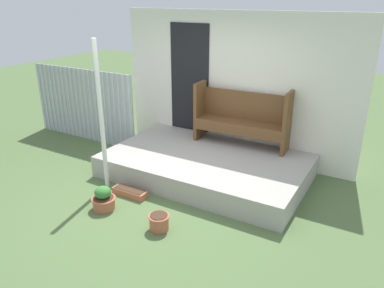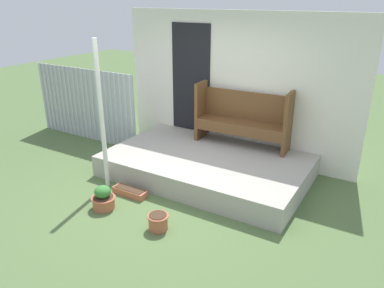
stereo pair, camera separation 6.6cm
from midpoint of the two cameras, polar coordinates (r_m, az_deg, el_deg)
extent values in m
plane|color=#516B3D|center=(5.68, -4.74, -8.18)|extent=(24.00, 24.00, 0.00)
cube|color=#A8A399|center=(6.25, 1.86, -3.28)|extent=(3.24, 1.99, 0.36)
cube|color=white|center=(6.76, 6.12, 8.61)|extent=(4.44, 0.06, 2.60)
cube|color=black|center=(7.11, -0.65, 9.94)|extent=(0.80, 0.02, 2.00)
cube|color=#ADB2B7|center=(8.03, -16.47, 5.78)|extent=(2.58, 0.02, 1.47)
cylinder|color=silver|center=(8.92, -22.12, 6.62)|extent=(0.04, 0.04, 1.47)
cylinder|color=silver|center=(8.83, -21.62, 6.54)|extent=(0.04, 0.04, 1.47)
cylinder|color=silver|center=(8.73, -21.10, 6.46)|extent=(0.04, 0.04, 1.47)
cylinder|color=silver|center=(8.64, -20.58, 6.38)|extent=(0.04, 0.04, 1.47)
cylinder|color=silver|center=(8.55, -20.04, 6.30)|extent=(0.04, 0.04, 1.47)
cylinder|color=silver|center=(8.46, -19.49, 6.21)|extent=(0.04, 0.04, 1.47)
cylinder|color=silver|center=(8.37, -18.93, 6.12)|extent=(0.04, 0.04, 1.47)
cylinder|color=silver|center=(8.28, -18.36, 6.03)|extent=(0.04, 0.04, 1.47)
cylinder|color=silver|center=(8.19, -17.78, 5.94)|extent=(0.04, 0.04, 1.47)
cylinder|color=silver|center=(8.10, -17.18, 5.84)|extent=(0.04, 0.04, 1.47)
cylinder|color=silver|center=(8.01, -16.57, 5.74)|extent=(0.04, 0.04, 1.47)
cylinder|color=silver|center=(7.93, -15.95, 5.64)|extent=(0.04, 0.04, 1.47)
cylinder|color=silver|center=(7.84, -15.31, 5.53)|extent=(0.04, 0.04, 1.47)
cylinder|color=silver|center=(7.76, -14.66, 5.43)|extent=(0.04, 0.04, 1.47)
cylinder|color=silver|center=(7.67, -14.00, 5.31)|extent=(0.04, 0.04, 1.47)
cylinder|color=silver|center=(7.59, -13.32, 5.20)|extent=(0.04, 0.04, 1.47)
cylinder|color=silver|center=(7.51, -12.63, 5.08)|extent=(0.04, 0.04, 1.47)
cylinder|color=silver|center=(7.43, -11.92, 4.96)|extent=(0.04, 0.04, 1.47)
cylinder|color=silver|center=(7.35, -11.20, 4.84)|extent=(0.04, 0.04, 1.47)
cylinder|color=silver|center=(7.28, -10.46, 4.71)|extent=(0.04, 0.04, 1.47)
cylinder|color=silver|center=(7.20, -9.71, 4.58)|extent=(0.04, 0.04, 1.47)
cylinder|color=white|center=(5.72, -14.00, 3.96)|extent=(0.07, 0.07, 2.28)
cube|color=brown|center=(6.81, 0.91, 5.15)|extent=(0.08, 0.40, 1.04)
cube|color=brown|center=(6.29, 13.99, 3.08)|extent=(0.08, 0.40, 1.04)
cube|color=brown|center=(6.54, 7.15, 3.24)|extent=(1.55, 0.46, 0.04)
cube|color=brown|center=(6.41, 6.52, 1.95)|extent=(1.53, 0.09, 0.16)
cube|color=brown|center=(6.62, 7.82, 5.86)|extent=(1.53, 0.10, 0.49)
cylinder|color=#B26042|center=(5.50, -13.62, -8.75)|extent=(0.31, 0.31, 0.18)
torus|color=#B26042|center=(5.47, -13.70, -8.07)|extent=(0.35, 0.35, 0.02)
cylinder|color=#422D1E|center=(5.46, -13.71, -7.92)|extent=(0.28, 0.28, 0.01)
ellipsoid|color=#387A33|center=(5.42, -13.79, -7.16)|extent=(0.23, 0.23, 0.17)
cylinder|color=#B26042|center=(4.94, -5.44, -11.80)|extent=(0.25, 0.25, 0.21)
torus|color=#B26042|center=(4.89, -5.48, -10.91)|extent=(0.29, 0.29, 0.02)
cylinder|color=#422D1E|center=(4.88, -5.48, -10.75)|extent=(0.23, 0.23, 0.01)
cube|color=#B76647|center=(5.78, -9.78, -7.29)|extent=(0.56, 0.18, 0.10)
cube|color=#422D1E|center=(5.75, -9.82, -6.81)|extent=(0.49, 0.15, 0.01)
camera|label=1|loc=(0.03, -90.35, -0.14)|focal=35.00mm
camera|label=2|loc=(0.03, 89.65, 0.14)|focal=35.00mm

